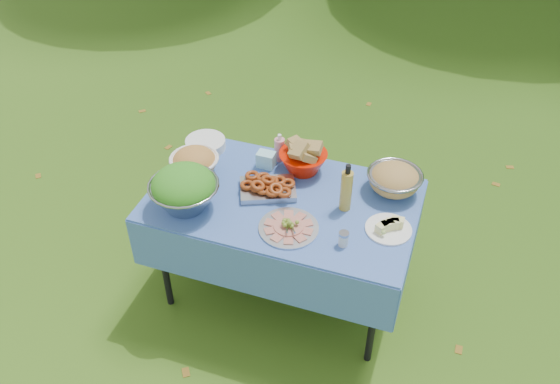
# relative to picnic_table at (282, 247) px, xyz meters

# --- Properties ---
(ground) EXTENTS (80.00, 80.00, 0.00)m
(ground) POSITION_rel_picnic_table_xyz_m (0.00, 0.00, -0.38)
(ground) COLOR #17370A
(ground) RESTS_ON ground
(picnic_table) EXTENTS (1.46, 0.86, 0.76)m
(picnic_table) POSITION_rel_picnic_table_xyz_m (0.00, 0.00, 0.00)
(picnic_table) COLOR #74ABE0
(picnic_table) RESTS_ON ground
(salad_bowl) EXTENTS (0.46, 0.46, 0.25)m
(salad_bowl) POSITION_rel_picnic_table_xyz_m (-0.47, -0.23, 0.50)
(salad_bowl) COLOR #999CA2
(salad_bowl) RESTS_ON picnic_table
(pasta_bowl_white) EXTENTS (0.28, 0.28, 0.16)m
(pasta_bowl_white) POSITION_rel_picnic_table_xyz_m (-0.55, 0.06, 0.46)
(pasta_bowl_white) COLOR white
(pasta_bowl_white) RESTS_ON picnic_table
(plate_stack) EXTENTS (0.27, 0.27, 0.06)m
(plate_stack) POSITION_rel_picnic_table_xyz_m (-0.60, 0.30, 0.41)
(plate_stack) COLOR white
(plate_stack) RESTS_ON picnic_table
(wipes_box) EXTENTS (0.10, 0.08, 0.09)m
(wipes_box) POSITION_rel_picnic_table_xyz_m (-0.19, 0.25, 0.43)
(wipes_box) COLOR #9FE8F3
(wipes_box) RESTS_ON picnic_table
(sanitizer_bottle) EXTENTS (0.06, 0.06, 0.18)m
(sanitizer_bottle) POSITION_rel_picnic_table_xyz_m (-0.13, 0.34, 0.47)
(sanitizer_bottle) COLOR pink
(sanitizer_bottle) RESTS_ON picnic_table
(bread_bowl) EXTENTS (0.29, 0.29, 0.19)m
(bread_bowl) POSITION_rel_picnic_table_xyz_m (0.03, 0.28, 0.47)
(bread_bowl) COLOR red
(bread_bowl) RESTS_ON picnic_table
(pasta_bowl_steel) EXTENTS (0.32, 0.32, 0.16)m
(pasta_bowl_steel) POSITION_rel_picnic_table_xyz_m (0.56, 0.27, 0.46)
(pasta_bowl_steel) COLOR #999CA2
(pasta_bowl_steel) RESTS_ON picnic_table
(fried_tray) EXTENTS (0.37, 0.32, 0.07)m
(fried_tray) POSITION_rel_picnic_table_xyz_m (-0.10, 0.03, 0.42)
(fried_tray) COLOR #ACACB1
(fried_tray) RESTS_ON picnic_table
(charcuterie_platter) EXTENTS (0.37, 0.37, 0.07)m
(charcuterie_platter) POSITION_rel_picnic_table_xyz_m (0.11, -0.22, 0.42)
(charcuterie_platter) COLOR silver
(charcuterie_platter) RESTS_ON picnic_table
(oil_bottle) EXTENTS (0.08, 0.08, 0.29)m
(oil_bottle) POSITION_rel_picnic_table_xyz_m (0.34, 0.04, 0.52)
(oil_bottle) COLOR gold
(oil_bottle) RESTS_ON picnic_table
(cheese_plate) EXTENTS (0.31, 0.31, 0.07)m
(cheese_plate) POSITION_rel_picnic_table_xyz_m (0.60, -0.06, 0.41)
(cheese_plate) COLOR white
(cheese_plate) RESTS_ON picnic_table
(shaker) EXTENTS (0.07, 0.07, 0.08)m
(shaker) POSITION_rel_picnic_table_xyz_m (0.40, -0.24, 0.42)
(shaker) COLOR silver
(shaker) RESTS_ON picnic_table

